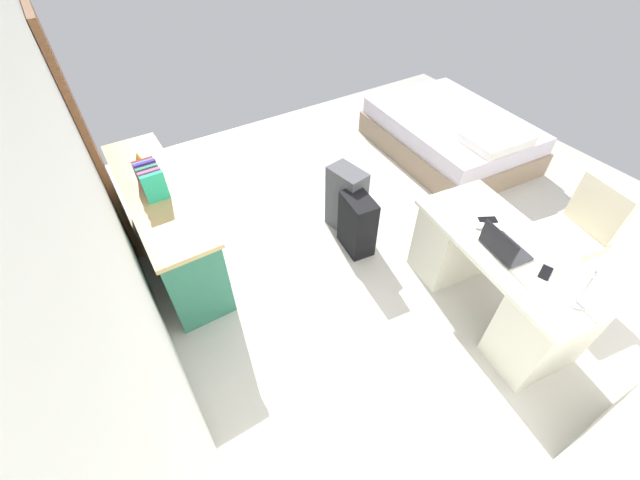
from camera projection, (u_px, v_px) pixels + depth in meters
name	position (u px, v px, depth m)	size (l,w,h in m)	color
ground_plane	(407.00, 235.00, 3.96)	(5.79, 5.79, 0.00)	beige
wall_back	(95.00, 208.00, 2.05)	(4.20, 0.10, 2.85)	silver
door_wooden	(89.00, 140.00, 3.30)	(0.88, 0.05, 2.04)	brown
desk	(496.00, 277.00, 3.07)	(1.52, 0.85, 0.73)	silver
office_chair	(568.00, 240.00, 3.31)	(0.53, 0.53, 0.94)	black
credenza	(167.00, 224.00, 3.49)	(1.80, 0.48, 0.79)	#2D7056
bed	(450.00, 135.00, 4.87)	(2.00, 1.54, 0.58)	gray
suitcase_black	(357.00, 224.00, 3.64)	(0.36, 0.22, 0.58)	black
suitcase_spare_grey	(346.00, 200.00, 3.82)	(0.36, 0.22, 0.68)	#4C4C51
laptop	(503.00, 247.00, 2.75)	(0.34, 0.26, 0.21)	#333338
computer_mouse	(481.00, 226.00, 2.95)	(0.06, 0.10, 0.03)	white
cell_phone_near_laptop	(546.00, 272.00, 2.64)	(0.07, 0.14, 0.01)	black
cell_phone_by_mouse	(488.00, 220.00, 3.02)	(0.07, 0.14, 0.01)	black
desk_lamp	(589.00, 272.00, 2.32)	(0.16, 0.11, 0.34)	silver
book_row	(151.00, 179.00, 3.12)	(0.35, 0.17, 0.24)	#2ABD8E
figurine_small	(138.00, 158.00, 3.42)	(0.08, 0.08, 0.11)	gold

